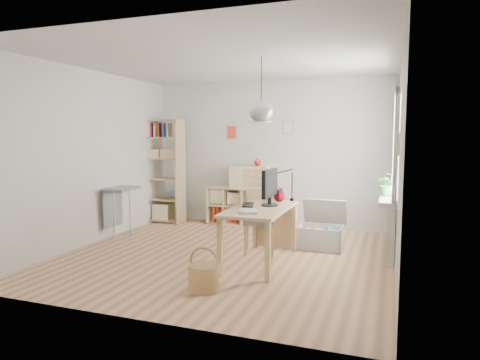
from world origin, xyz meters
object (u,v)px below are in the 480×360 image
(cube_shelf, at_px, (243,209))
(chair, at_px, (260,217))
(monitor, at_px, (270,185))
(drawer_chest, at_px, (250,177))
(desk, at_px, (261,214))
(tall_bookshelf, at_px, (162,167))
(storage_chest, at_px, (321,233))

(cube_shelf, distance_m, chair, 1.95)
(chair, bearing_deg, monitor, -68.56)
(monitor, height_order, drawer_chest, monitor)
(desk, height_order, monitor, monitor)
(drawer_chest, bearing_deg, desk, -75.94)
(drawer_chest, bearing_deg, chair, -74.87)
(cube_shelf, bearing_deg, tall_bookshelf, -169.81)
(monitor, bearing_deg, storage_chest, 58.01)
(tall_bookshelf, height_order, chair, tall_bookshelf)
(cube_shelf, distance_m, monitor, 2.48)
(tall_bookshelf, height_order, drawer_chest, tall_bookshelf)
(storage_chest, xyz_separation_m, drawer_chest, (-1.53, 1.17, 0.69))
(tall_bookshelf, height_order, storage_chest, tall_bookshelf)
(storage_chest, height_order, monitor, monitor)
(cube_shelf, height_order, tall_bookshelf, tall_bookshelf)
(tall_bookshelf, relative_size, monitor, 3.50)
(chair, xyz_separation_m, storage_chest, (0.81, 0.52, -0.29))
(monitor, xyz_separation_m, drawer_chest, (-0.96, 2.05, -0.11))
(chair, relative_size, drawer_chest, 1.28)
(chair, height_order, storage_chest, chair)
(chair, relative_size, monitor, 1.59)
(storage_chest, relative_size, drawer_chest, 1.07)
(tall_bookshelf, bearing_deg, drawer_chest, 8.00)
(cube_shelf, xyz_separation_m, storage_chest, (1.67, -1.21, -0.07))
(desk, xyz_separation_m, chair, (-0.16, 0.49, -0.14))
(cube_shelf, xyz_separation_m, monitor, (1.11, -2.09, 0.73))
(drawer_chest, bearing_deg, storage_chest, -45.29)
(cube_shelf, relative_size, drawer_chest, 1.98)
(storage_chest, relative_size, monitor, 1.32)
(monitor, bearing_deg, desk, -120.40)
(desk, xyz_separation_m, monitor, (0.08, 0.14, 0.37))
(desk, xyz_separation_m, tall_bookshelf, (-2.59, 1.95, 0.43))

